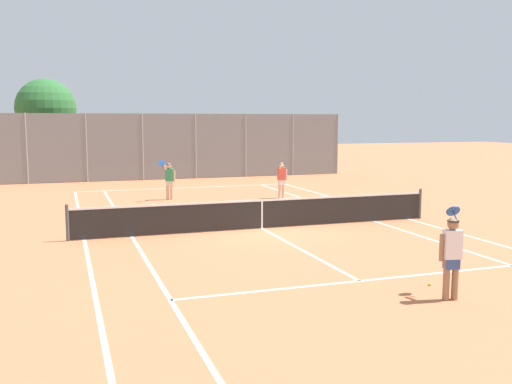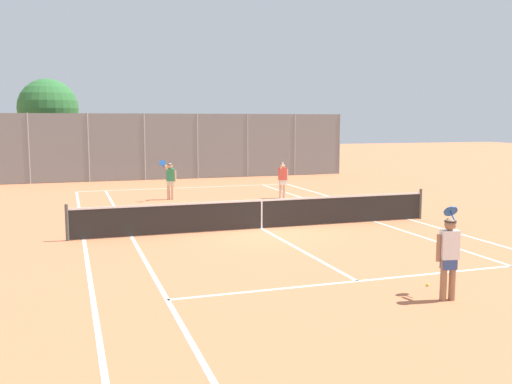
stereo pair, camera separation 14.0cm
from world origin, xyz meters
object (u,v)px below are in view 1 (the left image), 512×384
at_px(player_near_side, 452,253).
at_px(loose_tennis_ball_2, 193,206).
at_px(tree_behind_left, 48,111).
at_px(loose_tennis_ball_1, 430,284).
at_px(player_far_right, 282,178).
at_px(player_far_left, 169,179).
at_px(tennis_net, 262,213).

xyz_separation_m(player_near_side, loose_tennis_ball_2, (-2.16, 13.31, -0.89)).
height_order(player_near_side, tree_behind_left, tree_behind_left).
height_order(player_near_side, loose_tennis_ball_1, player_near_side).
bearing_deg(tree_behind_left, loose_tennis_ball_1, -73.63).
bearing_deg(player_near_side, loose_tennis_ball_2, 99.22).
height_order(player_far_right, loose_tennis_ball_1, player_far_right).
distance_m(player_near_side, loose_tennis_ball_1, 1.30).
bearing_deg(player_far_left, loose_tennis_ball_2, -79.23).
relative_size(player_far_left, tree_behind_left, 0.30).
relative_size(player_far_left, loose_tennis_ball_1, 26.88).
xyz_separation_m(player_far_right, tree_behind_left, (-9.99, 13.40, 3.15)).
distance_m(player_near_side, tree_behind_left, 29.30).
bearing_deg(loose_tennis_ball_1, player_far_left, 100.79).
distance_m(tennis_net, loose_tennis_ball_2, 5.35).
bearing_deg(tennis_net, player_far_left, 101.77).
bearing_deg(tennis_net, loose_tennis_ball_2, 102.25).
distance_m(loose_tennis_ball_1, tree_behind_left, 28.59).
xyz_separation_m(player_near_side, player_far_right, (2.22, 14.68, -0.02)).
relative_size(tennis_net, player_near_side, 6.76).
height_order(tennis_net, tree_behind_left, tree_behind_left).
height_order(tennis_net, player_far_right, player_far_right).
xyz_separation_m(tennis_net, tree_behind_left, (-6.74, 19.97, 3.55)).
bearing_deg(tree_behind_left, tennis_net, -71.34).
relative_size(player_near_side, player_far_left, 1.00).
distance_m(tennis_net, player_near_side, 8.18).
height_order(player_far_left, loose_tennis_ball_2, player_far_left).
distance_m(player_far_right, tree_behind_left, 17.01).
bearing_deg(tree_behind_left, loose_tennis_ball_2, -69.19).
xyz_separation_m(tennis_net, loose_tennis_ball_2, (-1.13, 5.21, -0.48)).
relative_size(tennis_net, loose_tennis_ball_1, 181.82).
height_order(player_far_left, tree_behind_left, tree_behind_left).
bearing_deg(tree_behind_left, player_far_right, -53.29).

